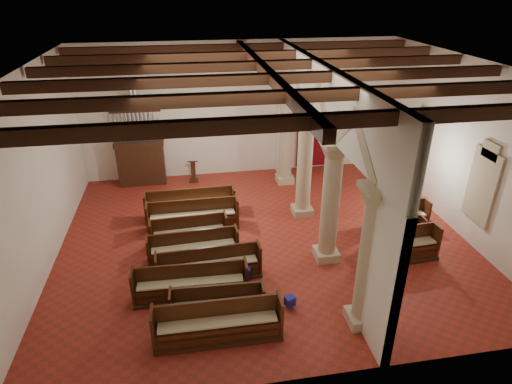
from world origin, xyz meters
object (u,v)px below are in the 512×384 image
object	(u,v)px
pipe_organ	(140,154)
nave_pew_0	(218,327)
aisle_pew_0	(403,249)
lectern	(193,172)
processional_banner	(362,152)

from	to	relation	value
pipe_organ	nave_pew_0	size ratio (longest dim) A/B	1.35
nave_pew_0	aisle_pew_0	world-z (taller)	aisle_pew_0
pipe_organ	lectern	distance (m)	2.43
pipe_organ	processional_banner	bearing A→B (deg)	-0.04
lectern	nave_pew_0	bearing A→B (deg)	-83.49
aisle_pew_0	nave_pew_0	bearing A→B (deg)	-162.23
lectern	nave_pew_0	size ratio (longest dim) A/B	0.33
pipe_organ	aisle_pew_0	distance (m)	11.54
processional_banner	nave_pew_0	distance (m)	12.65
lectern	aisle_pew_0	size ratio (longest dim) A/B	0.46
nave_pew_0	aisle_pew_0	distance (m)	6.74
processional_banner	lectern	bearing A→B (deg)	-175.98
lectern	aisle_pew_0	bearing A→B (deg)	-42.81
pipe_organ	nave_pew_0	xyz separation A→B (m)	(2.48, -9.94, -1.01)
processional_banner	aisle_pew_0	size ratio (longest dim) A/B	1.07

